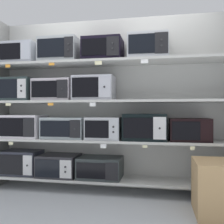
{
  "coord_description": "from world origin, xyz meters",
  "views": [
    {
      "loc": [
        0.62,
        -3.23,
        1.03
      ],
      "look_at": [
        0.0,
        0.0,
        1.02
      ],
      "focal_mm": 41.35,
      "sensor_mm": 36.0,
      "label": 1
    }
  ],
  "objects_px": {
    "microwave_11": "(20,54)",
    "microwave_14": "(148,48)",
    "microwave_9": "(54,90)",
    "microwave_13": "(103,50)",
    "microwave_5": "(104,128)",
    "microwave_4": "(65,128)",
    "microwave_7": "(190,130)",
    "shipping_carton": "(222,188)",
    "microwave_3": "(23,126)",
    "microwave_10": "(94,88)",
    "microwave_2": "(100,167)",
    "microwave_6": "(145,127)",
    "microwave_0": "(21,162)",
    "microwave_1": "(59,165)",
    "microwave_8": "(19,90)",
    "microwave_12": "(60,51)"
  },
  "relations": [
    {
      "from": "microwave_8",
      "to": "shipping_carton",
      "type": "distance_m",
      "value": 2.77
    },
    {
      "from": "microwave_7",
      "to": "shipping_carton",
      "type": "xyz_separation_m",
      "value": [
        0.26,
        -0.52,
        -0.54
      ]
    },
    {
      "from": "microwave_6",
      "to": "microwave_10",
      "type": "distance_m",
      "value": 0.82
    },
    {
      "from": "microwave_1",
      "to": "microwave_3",
      "type": "xyz_separation_m",
      "value": [
        -0.52,
        0.0,
        0.51
      ]
    },
    {
      "from": "microwave_11",
      "to": "microwave_0",
      "type": "bearing_deg",
      "value": -1.29
    },
    {
      "from": "microwave_14",
      "to": "shipping_carton",
      "type": "bearing_deg",
      "value": -34.87
    },
    {
      "from": "microwave_4",
      "to": "microwave_14",
      "type": "bearing_deg",
      "value": -0.0
    },
    {
      "from": "microwave_4",
      "to": "microwave_3",
      "type": "bearing_deg",
      "value": -179.98
    },
    {
      "from": "microwave_6",
      "to": "microwave_12",
      "type": "xyz_separation_m",
      "value": [
        -1.12,
        -0.0,
        1.0
      ]
    },
    {
      "from": "microwave_10",
      "to": "microwave_14",
      "type": "xyz_separation_m",
      "value": [
        0.7,
        0.0,
        0.49
      ]
    },
    {
      "from": "microwave_13",
      "to": "shipping_carton",
      "type": "xyz_separation_m",
      "value": [
        1.33,
        -0.52,
        -1.55
      ]
    },
    {
      "from": "microwave_4",
      "to": "microwave_8",
      "type": "xyz_separation_m",
      "value": [
        -0.66,
        -0.0,
        0.51
      ]
    },
    {
      "from": "microwave_13",
      "to": "microwave_14",
      "type": "distance_m",
      "value": 0.58
    },
    {
      "from": "shipping_carton",
      "to": "microwave_1",
      "type": "bearing_deg",
      "value": 164.84
    },
    {
      "from": "microwave_5",
      "to": "microwave_10",
      "type": "distance_m",
      "value": 0.53
    },
    {
      "from": "microwave_6",
      "to": "microwave_7",
      "type": "bearing_deg",
      "value": -0.02
    },
    {
      "from": "microwave_13",
      "to": "microwave_9",
      "type": "bearing_deg",
      "value": -179.99
    },
    {
      "from": "microwave_1",
      "to": "microwave_8",
      "type": "xyz_separation_m",
      "value": [
        -0.58,
        -0.0,
        1.01
      ]
    },
    {
      "from": "microwave_11",
      "to": "shipping_carton",
      "type": "relative_size",
      "value": 0.9
    },
    {
      "from": "microwave_8",
      "to": "microwave_4",
      "type": "bearing_deg",
      "value": 0.02
    },
    {
      "from": "microwave_5",
      "to": "microwave_3",
      "type": "bearing_deg",
      "value": -180.0
    },
    {
      "from": "microwave_2",
      "to": "microwave_1",
      "type": "bearing_deg",
      "value": -179.97
    },
    {
      "from": "microwave_1",
      "to": "shipping_carton",
      "type": "bearing_deg",
      "value": -15.16
    },
    {
      "from": "microwave_5",
      "to": "microwave_13",
      "type": "relative_size",
      "value": 0.89
    },
    {
      "from": "microwave_14",
      "to": "shipping_carton",
      "type": "xyz_separation_m",
      "value": [
        0.75,
        -0.52,
        -1.55
      ]
    },
    {
      "from": "microwave_5",
      "to": "microwave_4",
      "type": "bearing_deg",
      "value": 179.99
    },
    {
      "from": "microwave_9",
      "to": "microwave_14",
      "type": "distance_m",
      "value": 1.35
    },
    {
      "from": "microwave_2",
      "to": "microwave_13",
      "type": "height_order",
      "value": "microwave_13"
    },
    {
      "from": "microwave_5",
      "to": "microwave_7",
      "type": "distance_m",
      "value": 1.06
    },
    {
      "from": "shipping_carton",
      "to": "microwave_13",
      "type": "bearing_deg",
      "value": 158.48
    },
    {
      "from": "microwave_4",
      "to": "microwave_11",
      "type": "xyz_separation_m",
      "value": [
        -0.64,
        0.0,
        1.0
      ]
    },
    {
      "from": "microwave_7",
      "to": "shipping_carton",
      "type": "relative_size",
      "value": 0.89
    },
    {
      "from": "microwave_7",
      "to": "microwave_11",
      "type": "bearing_deg",
      "value": 180.0
    },
    {
      "from": "microwave_0",
      "to": "microwave_1",
      "type": "bearing_deg",
      "value": 0.0
    },
    {
      "from": "microwave_4",
      "to": "microwave_13",
      "type": "height_order",
      "value": "microwave_13"
    },
    {
      "from": "microwave_9",
      "to": "microwave_2",
      "type": "bearing_deg",
      "value": 0.01
    },
    {
      "from": "microwave_1",
      "to": "microwave_14",
      "type": "relative_size",
      "value": 1.05
    },
    {
      "from": "microwave_5",
      "to": "microwave_10",
      "type": "xyz_separation_m",
      "value": [
        -0.14,
        -0.0,
        0.51
      ]
    },
    {
      "from": "microwave_1",
      "to": "microwave_9",
      "type": "xyz_separation_m",
      "value": [
        -0.07,
        0.0,
        1.0
      ]
    },
    {
      "from": "microwave_4",
      "to": "microwave_14",
      "type": "distance_m",
      "value": 1.5
    },
    {
      "from": "microwave_9",
      "to": "microwave_13",
      "type": "height_order",
      "value": "microwave_13"
    },
    {
      "from": "microwave_11",
      "to": "microwave_14",
      "type": "bearing_deg",
      "value": -0.0
    },
    {
      "from": "microwave_0",
      "to": "microwave_12",
      "type": "relative_size",
      "value": 1.02
    },
    {
      "from": "microwave_7",
      "to": "microwave_11",
      "type": "xyz_separation_m",
      "value": [
        -2.24,
        0.0,
        1.01
      ]
    },
    {
      "from": "shipping_carton",
      "to": "microwave_11",
      "type": "bearing_deg",
      "value": 168.13
    },
    {
      "from": "microwave_9",
      "to": "microwave_0",
      "type": "bearing_deg",
      "value": -179.96
    },
    {
      "from": "microwave_0",
      "to": "microwave_6",
      "type": "relative_size",
      "value": 0.97
    },
    {
      "from": "microwave_0",
      "to": "microwave_14",
      "type": "xyz_separation_m",
      "value": [
        1.72,
        0.0,
        1.49
      ]
    },
    {
      "from": "microwave_6",
      "to": "microwave_8",
      "type": "relative_size",
      "value": 1.18
    },
    {
      "from": "microwave_0",
      "to": "shipping_carton",
      "type": "relative_size",
      "value": 0.96
    }
  ]
}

